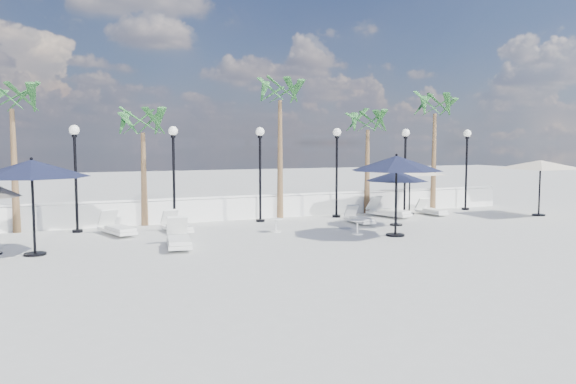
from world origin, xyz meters
name	(u,v)px	position (x,y,z in m)	size (l,w,h in m)	color
ground	(335,249)	(0.00, 0.00, 0.00)	(100.00, 100.00, 0.00)	#A8A8A3
balustrade	(252,208)	(0.00, 7.50, 0.47)	(26.00, 0.30, 1.01)	white
lamppost_1	(75,163)	(-7.00, 6.50, 2.49)	(0.36, 0.36, 3.84)	black
lamppost_2	(174,162)	(-3.50, 6.50, 2.49)	(0.36, 0.36, 3.84)	black
lamppost_3	(260,161)	(0.00, 6.50, 2.49)	(0.36, 0.36, 3.84)	black
lamppost_4	(337,160)	(3.50, 6.50, 2.49)	(0.36, 0.36, 3.84)	black
lamppost_5	(405,159)	(7.00, 6.50, 2.49)	(0.36, 0.36, 3.84)	black
lamppost_6	(467,158)	(10.50, 6.50, 2.49)	(0.36, 0.36, 3.84)	black
palm_0	(12,105)	(-9.00, 7.30, 4.53)	(2.60, 2.60, 5.50)	brown
palm_1	(143,129)	(-4.50, 7.30, 3.75)	(2.60, 2.60, 4.70)	brown
palm_2	(280,97)	(1.20, 7.30, 5.12)	(2.60, 2.60, 6.10)	brown
palm_3	(368,126)	(5.50, 7.30, 3.95)	(2.60, 2.60, 4.90)	brown
palm_4	(435,111)	(9.20, 7.30, 4.73)	(2.60, 2.60, 5.70)	brown
lounger_2	(117,228)	(-5.75, 5.33, 0.25)	(1.20, 2.09, 0.75)	silver
lounger_3	(177,226)	(-3.74, 5.02, 0.23)	(0.87, 1.91, 0.69)	silver
lounger_4	(179,239)	(-4.28, 2.11, 0.26)	(1.00, 2.19, 0.79)	silver
lounger_5	(359,218)	(3.42, 4.42, 0.21)	(0.59, 1.70, 0.63)	silver
lounger_6	(388,211)	(5.60, 5.67, 0.26)	(1.28, 2.16, 0.77)	silver
lounger_7	(431,210)	(7.77, 5.55, 0.21)	(0.62, 1.72, 0.63)	silver
side_table_1	(276,224)	(-0.42, 3.76, 0.29)	(0.50, 0.50, 0.49)	silver
side_table_2	(357,226)	(2.05, 2.20, 0.31)	(0.52, 0.52, 0.51)	silver
parasol_navy_left	(32,169)	(-8.31, 2.58, 2.47)	(3.17, 3.17, 2.80)	black
parasol_navy_mid	(397,176)	(4.53, 3.47, 1.92)	(2.43, 2.43, 2.18)	black
parasol_navy_right	(396,164)	(3.08, 1.37, 2.49)	(3.17, 3.17, 2.84)	black
parasol_cream_sq_a	(410,168)	(7.06, 6.20, 2.10)	(4.61, 4.61, 2.26)	black
parasol_cream_sq_b	(541,161)	(12.00, 3.49, 2.43)	(5.25, 5.25, 2.63)	black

